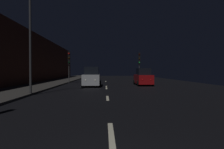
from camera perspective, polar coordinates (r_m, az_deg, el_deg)
name	(u,v)px	position (r m, az deg, el deg)	size (l,w,h in m)	color
ground	(106,84)	(26.99, -1.76, -2.70)	(27.65, 84.00, 0.02)	black
sidewalk_left	(50,83)	(28.00, -17.58, -2.44)	(4.40, 84.00, 0.15)	#33302D
building_facade_left	(20,56)	(25.56, -25.38, 4.96)	(0.80, 63.00, 7.09)	#472319
lane_centerline	(107,89)	(18.50, -1.58, -4.40)	(0.16, 29.28, 0.01)	beige
traffic_light_far_right	(139,61)	(31.34, 7.99, 4.01)	(0.33, 0.47, 4.67)	#38383A
traffic_light_far_left	(69,60)	(28.65, -12.51, 4.05)	(0.37, 0.48, 4.54)	#38383A
streetlamp_overhead	(36,25)	(15.39, -21.29, 13.44)	(1.70, 0.44, 7.76)	#2D2D30
car_approaching_headlights	(92,77)	(22.37, -5.92, -0.87)	(2.03, 4.40, 2.22)	#A5A8AD
car_parked_right_far	(143,77)	(24.14, 9.10, -0.87)	(1.91, 4.15, 2.09)	maroon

